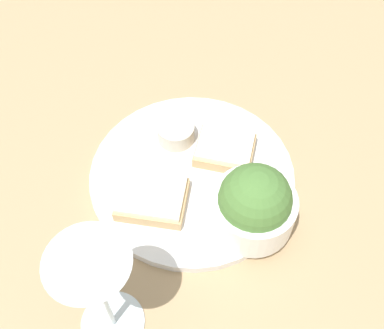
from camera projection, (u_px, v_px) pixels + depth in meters
The scene contains 7 objects.
ground_plane at pixel (192, 178), 0.71m from camera, with size 4.00×4.00×0.00m, color tan.
dinner_plate at pixel (192, 175), 0.70m from camera, with size 0.30×0.30×0.01m.
salad_bowl at pixel (254, 205), 0.62m from camera, with size 0.11×0.11×0.10m.
sauce_ramekin at pixel (176, 132), 0.72m from camera, with size 0.06×0.06×0.03m.
cheese_toast_near at pixel (152, 198), 0.66m from camera, with size 0.09×0.07×0.03m.
cheese_toast_far at pixel (225, 149), 0.70m from camera, with size 0.09×0.07×0.03m.
wine_glass at pixel (96, 283), 0.48m from camera, with size 0.08×0.08×0.18m.
Camera 1 is at (-0.06, 0.39, 0.59)m, focal length 45.00 mm.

